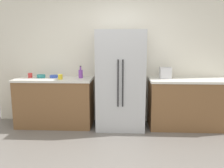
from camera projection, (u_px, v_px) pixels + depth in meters
kitchen_back_panel at (112, 54)px, 4.53m from camera, size 4.70×0.10×2.74m
counter_left at (55, 102)px, 4.38m from camera, size 1.45×0.63×0.92m
counter_right at (190, 103)px, 4.26m from camera, size 1.55×0.63×0.92m
refrigerator at (121, 80)px, 4.21m from camera, size 0.87×0.69×1.80m
toaster at (165, 73)px, 4.27m from camera, size 0.21×0.18×0.21m
bottle_a at (81, 74)px, 4.33m from camera, size 0.08×0.08×0.23m
cup_a at (60, 77)px, 4.18m from camera, size 0.08×0.08×0.09m
cup_b at (30, 75)px, 4.39m from camera, size 0.08×0.08×0.09m
bowl_a at (41, 76)px, 4.38m from camera, size 0.16×0.16×0.06m
bowl_b at (54, 76)px, 4.39m from camera, size 0.15×0.15×0.05m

